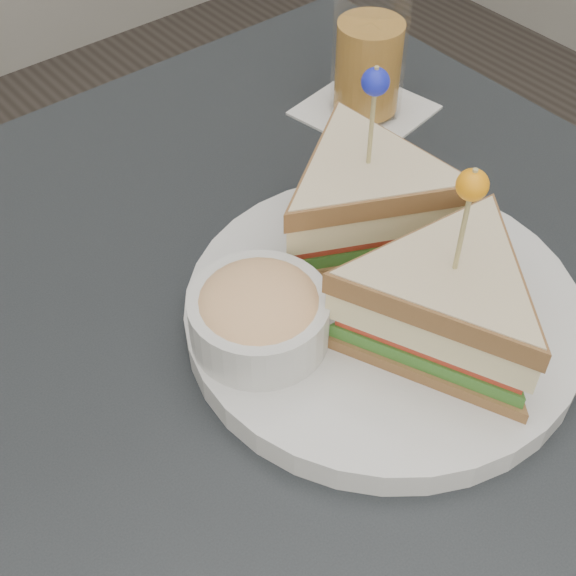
{
  "coord_description": "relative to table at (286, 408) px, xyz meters",
  "views": [
    {
      "loc": [
        -0.24,
        -0.29,
        1.21
      ],
      "look_at": [
        0.01,
        0.01,
        0.8
      ],
      "focal_mm": 50.0,
      "sensor_mm": 36.0,
      "label": 1
    }
  ],
  "objects": [
    {
      "name": "drink_set",
      "position": [
        0.26,
        0.19,
        0.14
      ],
      "size": [
        0.13,
        0.13,
        0.14
      ],
      "rotation": [
        0.0,
        0.0,
        0.17
      ],
      "color": "silver",
      "rests_on": "table"
    },
    {
      "name": "table",
      "position": [
        0.0,
        0.0,
        0.0
      ],
      "size": [
        0.8,
        0.8,
        0.75
      ],
      "color": "black",
      "rests_on": "ground"
    },
    {
      "name": "plate_meal",
      "position": [
        0.08,
        -0.02,
        0.12
      ],
      "size": [
        0.39,
        0.39,
        0.18
      ],
      "rotation": [
        0.0,
        0.0,
        0.42
      ],
      "color": "silver",
      "rests_on": "table"
    }
  ]
}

